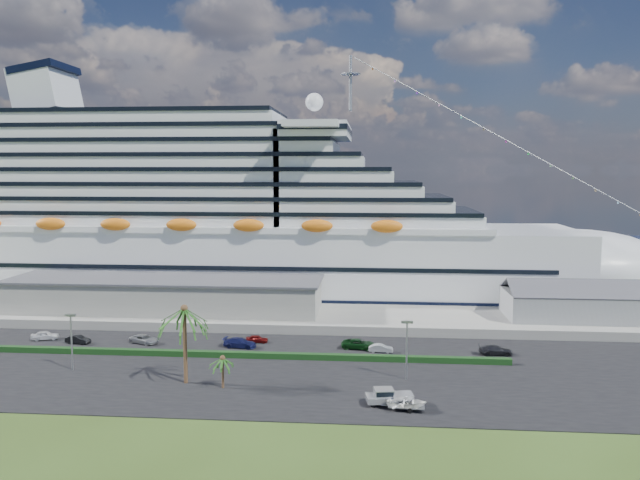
# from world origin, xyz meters

# --- Properties ---
(ground) EXTENTS (420.00, 420.00, 0.00)m
(ground) POSITION_xyz_m (0.00, 0.00, 0.00)
(ground) COLOR #324617
(ground) RESTS_ON ground
(asphalt_lot) EXTENTS (140.00, 38.00, 0.12)m
(asphalt_lot) POSITION_xyz_m (0.00, 11.00, 0.06)
(asphalt_lot) COLOR black
(asphalt_lot) RESTS_ON ground
(wharf) EXTENTS (240.00, 20.00, 1.80)m
(wharf) POSITION_xyz_m (0.00, 40.00, 0.90)
(wharf) COLOR gray
(wharf) RESTS_ON ground
(water) EXTENTS (420.00, 160.00, 0.02)m
(water) POSITION_xyz_m (0.00, 130.00, 0.01)
(water) COLOR black
(water) RESTS_ON ground
(cruise_ship) EXTENTS (191.00, 38.00, 54.00)m
(cruise_ship) POSITION_xyz_m (-21.53, 64.00, 16.69)
(cruise_ship) COLOR silver
(cruise_ship) RESTS_ON ground
(terminal_building) EXTENTS (61.00, 15.00, 6.30)m
(terminal_building) POSITION_xyz_m (-25.00, 40.00, 5.01)
(terminal_building) COLOR gray
(terminal_building) RESTS_ON wharf
(port_shed) EXTENTS (24.00, 12.31, 7.37)m
(port_shed) POSITION_xyz_m (52.00, 40.00, 4.40)
(port_shed) COLOR gray
(port_shed) RESTS_ON wharf
(hedge) EXTENTS (88.00, 1.10, 0.90)m
(hedge) POSITION_xyz_m (-8.00, 16.00, 0.57)
(hedge) COLOR black
(hedge) RESTS_ON asphalt_lot
(lamp_post_left) EXTENTS (1.60, 0.35, 8.27)m
(lamp_post_left) POSITION_xyz_m (-28.00, 8.00, 5.34)
(lamp_post_left) COLOR gray
(lamp_post_left) RESTS_ON asphalt_lot
(lamp_post_right) EXTENTS (1.60, 0.35, 8.27)m
(lamp_post_right) POSITION_xyz_m (20.00, 8.00, 5.34)
(lamp_post_right) COLOR gray
(lamp_post_right) RESTS_ON asphalt_lot
(palm_tall) EXTENTS (8.82, 8.82, 11.13)m
(palm_tall) POSITION_xyz_m (-10.00, 4.00, 9.20)
(palm_tall) COLOR #47301E
(palm_tall) RESTS_ON ground
(palm_short) EXTENTS (3.53, 3.53, 4.56)m
(palm_short) POSITION_xyz_m (-4.50, 2.50, 3.67)
(palm_short) COLOR #47301E
(palm_short) RESTS_ON ground
(parked_car_0) EXTENTS (4.76, 3.13, 1.51)m
(parked_car_0) POSITION_xyz_m (-40.45, 23.26, 0.87)
(parked_car_0) COLOR silver
(parked_car_0) RESTS_ON asphalt_lot
(parked_car_1) EXTENTS (4.40, 2.26, 1.38)m
(parked_car_1) POSITION_xyz_m (-33.74, 21.42, 0.81)
(parked_car_1) COLOR black
(parked_car_1) RESTS_ON asphalt_lot
(parked_car_2) EXTENTS (5.60, 4.10, 1.41)m
(parked_car_2) POSITION_xyz_m (-22.78, 22.52, 0.83)
(parked_car_2) COLOR gray
(parked_car_2) RESTS_ON asphalt_lot
(parked_car_3) EXTENTS (5.67, 2.92, 1.57)m
(parked_car_3) POSITION_xyz_m (-6.28, 21.43, 0.91)
(parked_car_3) COLOR navy
(parked_car_3) RESTS_ON asphalt_lot
(parked_car_4) EXTENTS (3.81, 1.77, 1.26)m
(parked_car_4) POSITION_xyz_m (-4.03, 24.53, 0.75)
(parked_car_4) COLOR #600C0D
(parked_car_4) RESTS_ON asphalt_lot
(parked_car_5) EXTENTS (3.92, 1.53, 1.27)m
(parked_car_5) POSITION_xyz_m (16.65, 20.69, 0.76)
(parked_car_5) COLOR #B4B6BC
(parked_car_5) RESTS_ON asphalt_lot
(parked_car_6) EXTENTS (5.80, 3.16, 1.54)m
(parked_car_6) POSITION_xyz_m (13.09, 22.33, 0.89)
(parked_car_6) COLOR black
(parked_car_6) RESTS_ON asphalt_lot
(parked_car_7) EXTENTS (5.24, 2.33, 1.49)m
(parked_car_7) POSITION_xyz_m (34.58, 20.82, 0.87)
(parked_car_7) COLOR black
(parked_car_7) RESTS_ON asphalt_lot
(pickup_truck) EXTENTS (6.03, 2.94, 2.04)m
(pickup_truck) POSITION_xyz_m (17.33, -1.74, 1.24)
(pickup_truck) COLOR black
(pickup_truck) RESTS_ON asphalt_lot
(boat_trailer) EXTENTS (5.55, 3.78, 1.57)m
(boat_trailer) POSITION_xyz_m (19.41, -3.41, 1.16)
(boat_trailer) COLOR gray
(boat_trailer) RESTS_ON asphalt_lot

